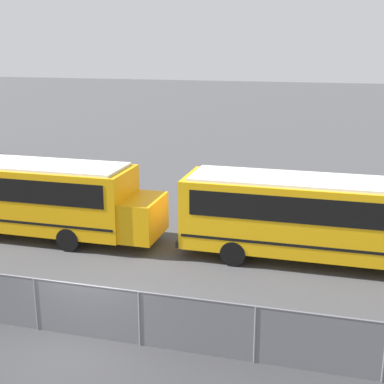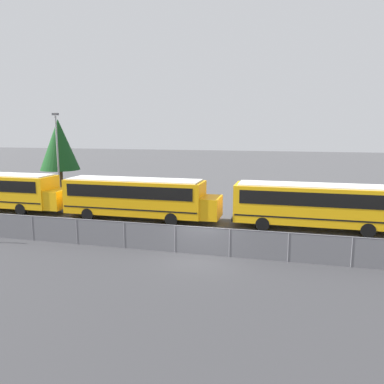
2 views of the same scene
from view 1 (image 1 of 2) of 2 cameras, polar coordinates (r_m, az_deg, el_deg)
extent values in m
plane|color=#424244|center=(15.16, -11.02, -14.93)|extent=(200.00, 200.00, 0.00)
cube|color=#9EA0A5|center=(14.79, -11.17, -12.38)|extent=(87.01, 0.03, 1.52)
cube|color=slate|center=(14.78, -11.19, -12.40)|extent=(87.01, 0.01, 1.52)
cylinder|color=slate|center=(14.45, -11.33, -9.71)|extent=(87.01, 0.05, 0.05)
cylinder|color=slate|center=(15.46, -16.27, -11.43)|extent=(0.07, 0.07, 1.52)
cylinder|color=slate|center=(14.24, -5.60, -13.31)|extent=(0.07, 0.07, 1.52)
cylinder|color=slate|center=(13.57, 6.75, -14.90)|extent=(0.07, 0.07, 1.52)
cube|color=orange|center=(23.02, -19.02, -0.16)|extent=(10.46, 2.53, 2.50)
cube|color=black|center=(22.89, -19.14, 1.16)|extent=(9.63, 2.57, 0.90)
cube|color=black|center=(23.22, -18.87, -1.83)|extent=(10.25, 2.56, 0.10)
cube|color=orange|center=(20.52, -5.18, -2.69)|extent=(1.26, 2.33, 1.50)
cube|color=silver|center=(22.73, -19.31, 3.00)|extent=(9.94, 2.28, 0.10)
cylinder|color=black|center=(22.75, -10.33, -3.03)|extent=(0.91, 0.28, 0.91)
cylinder|color=black|center=(20.83, -13.03, -4.96)|extent=(0.91, 0.28, 0.91)
cube|color=#EDA80F|center=(19.44, 14.57, -2.64)|extent=(10.46, 2.53, 2.50)
cube|color=black|center=(19.28, 14.68, -1.08)|extent=(9.63, 2.57, 0.90)
cube|color=black|center=(19.67, 14.43, -4.58)|extent=(10.25, 2.56, 0.10)
cube|color=black|center=(20.50, -0.59, -4.43)|extent=(0.12, 2.53, 0.24)
cube|color=silver|center=(19.09, 14.84, 1.08)|extent=(9.94, 2.28, 0.10)
cylinder|color=black|center=(21.18, 5.60, -4.26)|extent=(0.91, 0.28, 0.91)
cylinder|color=black|center=(19.07, 4.40, -6.53)|extent=(0.91, 0.28, 0.91)
camera|label=2|loc=(7.54, -148.80, -20.78)|focal=35.00mm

